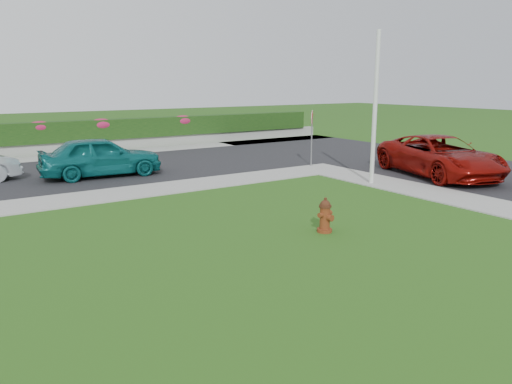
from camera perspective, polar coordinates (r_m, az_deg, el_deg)
ground at (r=11.03m, az=10.47°, el=-7.60°), size 120.00×120.00×0.00m
street_right at (r=22.70m, az=25.53°, el=1.80°), size 8.00×32.00×0.04m
street_far at (r=21.83m, az=-27.02°, el=1.27°), size 26.00×8.00×0.04m
curb_corner at (r=22.05m, az=7.43°, el=2.64°), size 2.00×2.00×0.04m
sidewalk_beyond at (r=27.38m, az=-20.00°, el=3.90°), size 34.00×2.00×0.04m
retaining_wall at (r=28.79m, az=-20.77°, el=4.79°), size 34.00×0.40×0.60m
hedge at (r=28.80m, az=-20.94°, el=6.48°), size 32.00×0.90×1.10m
fire_hydrant at (r=12.77m, az=7.91°, el=-2.72°), size 0.47×0.44×0.90m
suv_red at (r=21.28m, az=20.27°, el=3.87°), size 4.22×6.33×1.61m
sedan_teal at (r=20.87m, az=-17.34°, el=3.91°), size 4.84×2.26×1.60m
utility_pole at (r=18.88m, az=13.44°, el=9.20°), size 0.16×0.16×5.56m
stop_sign at (r=22.51m, az=6.41°, el=7.62°), size 0.50×0.50×2.53m
flower_clump_d at (r=28.42m, az=-23.51°, el=6.83°), size 1.22×0.78×0.61m
flower_clump_e at (r=29.16m, az=-17.26°, el=7.38°), size 1.31×0.84×0.66m
flower_clump_f at (r=30.91m, az=-8.38°, el=8.07°), size 1.29×0.83×0.65m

